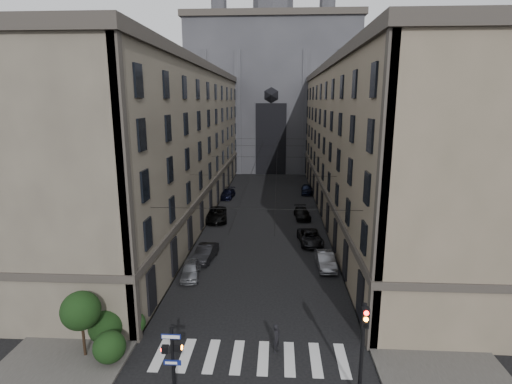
% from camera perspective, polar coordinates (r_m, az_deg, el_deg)
% --- Properties ---
extents(sidewalk_left, '(7.00, 80.00, 0.15)m').
position_cam_1_polar(sidewalk_left, '(54.53, -9.60, -2.56)').
color(sidewalk_left, '#383533').
rests_on(sidewalk_left, ground).
extents(sidewalk_right, '(7.00, 80.00, 0.15)m').
position_cam_1_polar(sidewalk_right, '(53.97, 12.73, -2.86)').
color(sidewalk_right, '#383533').
rests_on(sidewalk_right, ground).
extents(zebra_crossing, '(11.00, 3.20, 0.01)m').
position_cam_1_polar(zebra_crossing, '(24.89, -0.82, -22.52)').
color(zebra_crossing, beige).
rests_on(zebra_crossing, ground).
extents(building_left, '(13.60, 60.60, 18.85)m').
position_cam_1_polar(building_left, '(53.60, -13.07, 7.11)').
color(building_left, '#524B3F').
rests_on(building_left, ground).
extents(building_right, '(13.60, 60.60, 18.85)m').
position_cam_1_polar(building_right, '(52.86, 16.40, 6.85)').
color(building_right, brown).
rests_on(building_right, ground).
extents(gothic_tower, '(35.00, 23.00, 58.00)m').
position_cam_1_polar(gothic_tower, '(90.27, 2.34, 15.01)').
color(gothic_tower, '#2D2D33').
rests_on(gothic_tower, ground).
extents(pedestrian_signal_left, '(1.02, 0.38, 4.00)m').
position_cam_1_polar(pedestrian_signal_left, '(21.24, -11.83, -22.16)').
color(pedestrian_signal_left, black).
rests_on(pedestrian_signal_left, ground).
extents(traffic_light_right, '(0.34, 0.50, 5.20)m').
position_cam_1_polar(traffic_light_right, '(20.87, 15.03, -19.86)').
color(traffic_light_right, black).
rests_on(traffic_light_right, ground).
extents(shrub_cluster, '(3.90, 4.40, 3.90)m').
position_cam_1_polar(shrub_cluster, '(25.93, -21.39, -17.21)').
color(shrub_cluster, black).
rests_on(shrub_cluster, sidewalk_left).
extents(tram_wires, '(14.00, 60.00, 0.43)m').
position_cam_1_polar(tram_wires, '(51.39, 1.54, 4.85)').
color(tram_wires, black).
rests_on(tram_wires, ground).
extents(car_left_near, '(2.01, 4.01, 1.31)m').
position_cam_1_polar(car_left_near, '(34.38, -9.37, -10.91)').
color(car_left_near, gray).
rests_on(car_left_near, ground).
extents(car_left_midnear, '(2.01, 4.42, 1.41)m').
position_cam_1_polar(car_left_midnear, '(37.56, -7.25, -8.65)').
color(car_left_midnear, black).
rests_on(car_left_midnear, ground).
extents(car_left_midfar, '(3.35, 5.97, 1.58)m').
position_cam_1_polar(car_left_midfar, '(49.42, -5.73, -3.20)').
color(car_left_midfar, black).
rests_on(car_left_midfar, ground).
extents(car_left_far, '(2.22, 4.68, 1.32)m').
position_cam_1_polar(car_left_far, '(60.72, -4.09, -0.25)').
color(car_left_far, black).
rests_on(car_left_far, ground).
extents(car_right_near, '(1.64, 4.24, 1.38)m').
position_cam_1_polar(car_right_near, '(36.24, 9.89, -9.59)').
color(car_right_near, slate).
rests_on(car_right_near, ground).
extents(car_right_midnear, '(2.67, 5.01, 1.34)m').
position_cam_1_polar(car_right_midnear, '(41.83, 7.73, -6.44)').
color(car_right_midnear, black).
rests_on(car_right_midnear, ground).
extents(car_right_midfar, '(2.12, 4.53, 1.28)m').
position_cam_1_polar(car_right_midfar, '(50.49, 6.60, -3.05)').
color(car_right_midfar, black).
rests_on(car_right_midfar, ground).
extents(car_right_far, '(2.01, 4.44, 1.48)m').
position_cam_1_polar(car_right_far, '(63.88, 7.28, 0.41)').
color(car_right_far, black).
rests_on(car_right_far, ground).
extents(pedestrian, '(0.64, 0.76, 1.76)m').
position_cam_1_polar(pedestrian, '(24.87, 2.96, -20.13)').
color(pedestrian, black).
rests_on(pedestrian, ground).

